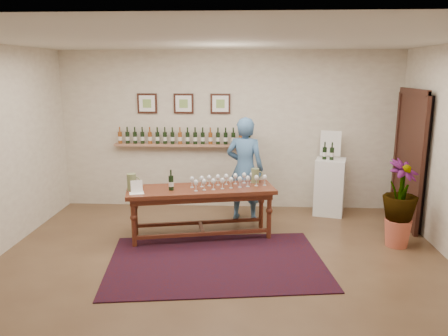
{
  "coord_description": "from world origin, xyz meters",
  "views": [
    {
      "loc": [
        0.32,
        -5.22,
        2.46
      ],
      "look_at": [
        0.0,
        0.8,
        1.1
      ],
      "focal_mm": 35.0,
      "sensor_mm": 36.0,
      "label": 1
    }
  ],
  "objects_px": {
    "person": "(245,169)",
    "potted_plant": "(400,204)",
    "tasting_table": "(201,195)",
    "display_pedestal": "(330,187)"
  },
  "relations": [
    {
      "from": "person",
      "to": "potted_plant",
      "type": "bearing_deg",
      "value": 167.94
    },
    {
      "from": "potted_plant",
      "to": "person",
      "type": "distance_m",
      "value": 2.43
    },
    {
      "from": "person",
      "to": "tasting_table",
      "type": "bearing_deg",
      "value": 66.9
    },
    {
      "from": "display_pedestal",
      "to": "person",
      "type": "distance_m",
      "value": 1.56
    },
    {
      "from": "tasting_table",
      "to": "person",
      "type": "distance_m",
      "value": 1.09
    },
    {
      "from": "tasting_table",
      "to": "person",
      "type": "bearing_deg",
      "value": 41.11
    },
    {
      "from": "potted_plant",
      "to": "person",
      "type": "relative_size",
      "value": 0.63
    },
    {
      "from": "potted_plant",
      "to": "person",
      "type": "xyz_separation_m",
      "value": [
        -2.18,
        1.06,
        0.23
      ]
    },
    {
      "from": "tasting_table",
      "to": "potted_plant",
      "type": "distance_m",
      "value": 2.83
    },
    {
      "from": "display_pedestal",
      "to": "potted_plant",
      "type": "xyz_separation_m",
      "value": [
        0.71,
        -1.41,
        0.14
      ]
    }
  ]
}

